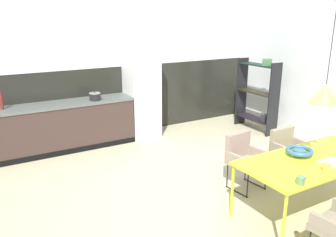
{
  "coord_description": "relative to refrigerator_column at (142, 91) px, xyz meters",
  "views": [
    {
      "loc": [
        -2.59,
        -3.21,
        2.43
      ],
      "look_at": [
        -0.28,
        0.83,
        1.04
      ],
      "focal_mm": 36.66,
      "sensor_mm": 36.0,
      "label": 1
    }
  ],
  "objects": [
    {
      "name": "mug_white_ceramic",
      "position": [
        0.79,
        -3.56,
        -0.16
      ],
      "size": [
        0.13,
        0.09,
        0.09
      ],
      "color": "gold",
      "rests_on": "dining_table"
    },
    {
      "name": "pendant_lamp_over_table_near",
      "position": [
        0.55,
        -3.8,
        0.62
      ],
      "size": [
        0.35,
        0.35,
        1.39
      ],
      "color": "black"
    },
    {
      "name": "back_wall_splashback_dark",
      "position": [
        -0.38,
        0.36,
        -0.22
      ],
      "size": [
        6.72,
        0.12,
        1.45
      ],
      "primitive_type": "cube",
      "color": "black",
      "rests_on": "ground"
    },
    {
      "name": "armchair_head_of_table",
      "position": [
        0.27,
        -2.82,
        -0.44
      ],
      "size": [
        0.54,
        0.53,
        0.81
      ],
      "rotation": [
        0.0,
        0.0,
        3.27
      ],
      "color": "gray",
      "rests_on": "ground"
    },
    {
      "name": "open_shelf_unit",
      "position": [
        2.34,
        -0.93,
        -0.14
      ],
      "size": [
        0.3,
        1.02,
        1.59
      ],
      "rotation": [
        0.0,
        0.0,
        -1.57
      ],
      "color": "black",
      "rests_on": "ground"
    },
    {
      "name": "mug_tall_blue",
      "position": [
        0.36,
        -4.08,
        -0.16
      ],
      "size": [
        0.14,
        0.09,
        0.1
      ],
      "color": "gold",
      "rests_on": "dining_table"
    },
    {
      "name": "dining_table",
      "position": [
        0.55,
        -3.77,
        -0.25
      ],
      "size": [
        1.96,
        0.9,
        0.74
      ],
      "color": "gold",
      "rests_on": "ground"
    },
    {
      "name": "back_wall_panel_upper",
      "position": [
        -0.38,
        0.36,
        1.22
      ],
      "size": [
        6.72,
        0.12,
        1.45
      ],
      "primitive_type": "cube",
      "color": "silver",
      "rests_on": "back_wall_splashback_dark"
    },
    {
      "name": "open_book",
      "position": [
        0.64,
        -3.96,
        -0.2
      ],
      "size": [
        0.29,
        0.23,
        0.02
      ],
      "color": "white",
      "rests_on": "dining_table"
    },
    {
      "name": "bottle_oil_tall",
      "position": [
        -2.62,
        0.05,
        0.09
      ],
      "size": [
        0.06,
        0.06,
        0.32
      ],
      "color": "maroon",
      "rests_on": "kitchen_counter"
    },
    {
      "name": "fruit_bowl",
      "position": [
        0.46,
        -3.61,
        -0.15
      ],
      "size": [
        0.34,
        0.34,
        0.09
      ],
      "color": "#33607F",
      "rests_on": "dining_table"
    },
    {
      "name": "cooking_pot",
      "position": [
        -1.02,
        -0.09,
        0.03
      ],
      "size": [
        0.21,
        0.21,
        0.17
      ],
      "color": "black",
      "rests_on": "kitchen_counter"
    },
    {
      "name": "ground_plane",
      "position": [
        -0.38,
        -3.07,
        -0.95
      ],
      "size": [
        9.06,
        9.06,
        0.0
      ],
      "primitive_type": "plane",
      "color": "tan"
    },
    {
      "name": "mug_short_terracotta",
      "position": [
        -0.15,
        -4.14,
        -0.17
      ],
      "size": [
        0.13,
        0.09,
        0.09
      ],
      "color": "#5B8456",
      "rests_on": "dining_table"
    },
    {
      "name": "kitchen_counter",
      "position": [
        -1.96,
        -0.0,
        -0.5
      ],
      "size": [
        3.3,
        0.63,
        0.9
      ],
      "color": "#3B2B27",
      "rests_on": "ground"
    },
    {
      "name": "armchair_far_side",
      "position": [
        1.06,
        -2.93,
        -0.44
      ],
      "size": [
        0.5,
        0.48,
        0.78
      ],
      "rotation": [
        0.0,
        0.0,
        3.17
      ],
      "color": "gray",
      "rests_on": "ground"
    },
    {
      "name": "refrigerator_column",
      "position": [
        0.0,
        0.0,
        0.0
      ],
      "size": [
        0.61,
        0.6,
        1.89
      ],
      "primitive_type": "cube",
      "color": "silver",
      "rests_on": "ground"
    }
  ]
}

